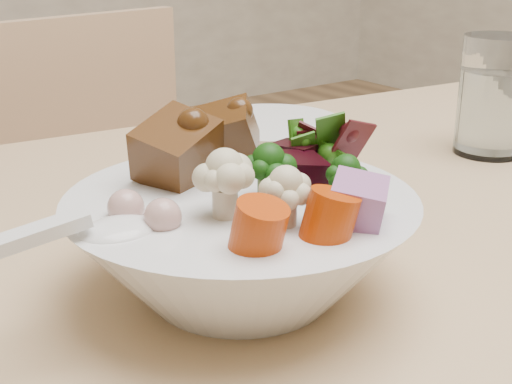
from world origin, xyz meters
The scene contains 5 objects.
chair_far centered at (-0.26, 0.74, 0.44)m, with size 0.41×0.41×0.79m.
food_bowl centered at (-0.50, 0.07, 0.71)m, with size 0.25×0.25×0.13m.
soup_spoon centered at (-0.62, 0.07, 0.74)m, with size 0.15×0.05×0.03m.
water_glass centered at (-0.07, 0.18, 0.73)m, with size 0.08×0.08×0.14m.
side_bowl centered at (-0.31, 0.29, 0.70)m, with size 0.16×0.16×0.05m, color silver, non-canonical shape.
Camera 1 is at (-0.77, -0.31, 0.92)m, focal length 50.00 mm.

